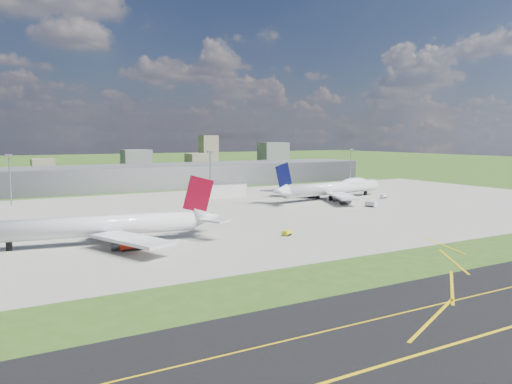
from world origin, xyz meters
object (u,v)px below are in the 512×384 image
airliner_red_twin (106,226)px  fire_truck (134,244)px  van_white_near (371,204)px  airliner_blue_quad (333,188)px  tug_yellow (287,233)px  van_white_far (383,196)px

airliner_red_twin → fire_truck: 14.29m
van_white_near → airliner_red_twin: bearing=84.3°
airliner_blue_quad → fire_truck: size_ratio=9.08×
fire_truck → van_white_near: 132.74m
airliner_blue_quad → van_white_near: 35.13m
fire_truck → tug_yellow: bearing=-1.5°
fire_truck → van_white_far: size_ratio=1.80×
airliner_red_twin → tug_yellow: size_ratio=18.88×
tug_yellow → van_white_near: van_white_near is taller
van_white_near → van_white_far: (30.06, 22.89, -0.16)m
van_white_far → van_white_near: bearing=-166.4°
airliner_red_twin → van_white_near: bearing=-161.6°
airliner_blue_quad → van_white_near: airliner_blue_quad is taller
van_white_near → van_white_far: 37.78m
airliner_blue_quad → airliner_red_twin: bearing=-164.7°
van_white_near → fire_truck: bearing=90.1°
tug_yellow → airliner_blue_quad: bearing=15.4°
airliner_blue_quad → van_white_far: bearing=-31.2°
airliner_red_twin → fire_truck: airliner_red_twin is taller
airliner_red_twin → van_white_far: size_ratio=15.57×
airliner_blue_quad → fire_truck: airliner_blue_quad is taller
airliner_red_twin → airliner_blue_quad: size_ratio=0.96×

